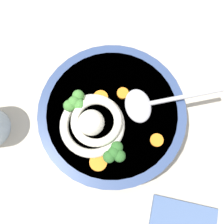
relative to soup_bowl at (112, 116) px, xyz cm
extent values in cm
cube|color=#BCB29E|center=(-0.69, -2.72, -5.07)|extent=(109.54, 109.54, 4.16)
cylinder|color=#334775|center=(0.00, 0.00, -0.10)|extent=(25.71, 25.71, 5.78)
cylinder|color=olive|center=(0.00, 0.00, 0.14)|extent=(22.63, 22.63, 5.32)
torus|color=silver|center=(-3.73, 1.69, 3.54)|extent=(10.84, 10.84, 1.49)
torus|color=silver|center=(-3.03, 1.22, 4.74)|extent=(11.61, 11.61, 1.35)
sphere|color=silver|center=(-3.73, 1.69, 5.49)|extent=(4.20, 4.20, 4.20)
ellipsoid|color=#B7B7BC|center=(2.91, -3.44, 3.60)|extent=(7.42, 7.23, 1.60)
cylinder|color=#B7B7BC|center=(7.75, -9.16, 3.60)|extent=(10.30, 11.97, 0.80)
cylinder|color=#7A9E60|center=(-6.10, -3.69, 3.34)|extent=(1.01, 1.01, 1.08)
sphere|color=#2D6628|center=(-6.10, -3.69, 4.86)|extent=(1.98, 1.98, 1.98)
sphere|color=#2D6628|center=(-5.11, -3.69, 4.68)|extent=(1.98, 1.98, 1.98)
sphere|color=#2D6628|center=(-6.99, -3.33, 4.77)|extent=(1.98, 1.98, 1.98)
sphere|color=#2D6628|center=(-6.10, -4.68, 4.72)|extent=(1.98, 1.98, 1.98)
cylinder|color=#7A9E60|center=(-1.99, 6.04, 3.34)|extent=(1.02, 1.02, 1.09)
sphere|color=#478938|center=(-1.99, 6.04, 4.89)|extent=(2.00, 2.00, 2.00)
sphere|color=#478938|center=(-0.99, 6.04, 4.71)|extent=(2.00, 2.00, 2.00)
sphere|color=#478938|center=(-2.90, 6.40, 4.80)|extent=(2.00, 2.00, 2.00)
sphere|color=#478938|center=(-1.99, 5.04, 4.74)|extent=(2.00, 2.00, 2.00)
cylinder|color=orange|center=(1.25, 2.94, 3.07)|extent=(2.56, 2.56, 0.55)
cylinder|color=orange|center=(-8.49, -2.15, 3.10)|extent=(2.85, 2.85, 0.61)
cylinder|color=orange|center=(3.80, -0.05, 3.07)|extent=(2.02, 2.02, 0.54)
cylinder|color=orange|center=(-0.59, -8.84, 3.00)|extent=(2.19, 2.19, 0.41)
camera|label=1|loc=(-9.39, -5.18, 43.41)|focal=39.32mm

